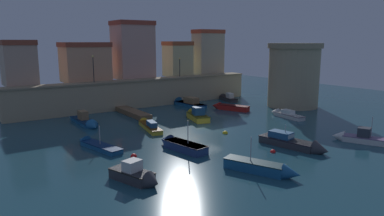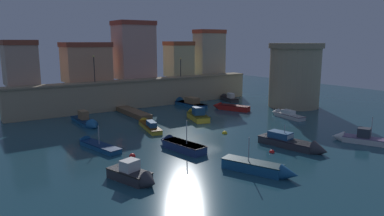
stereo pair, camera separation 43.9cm
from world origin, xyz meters
TOP-DOWN VIEW (x-y plane):
  - ground_plane at (0.00, 0.00)m, footprint 99.82×99.82m
  - quay_wall at (0.00, 17.89)m, footprint 40.07×2.80m
  - old_town_backdrop at (-1.06, 21.48)m, footprint 36.88×5.96m
  - fortress_tower at (19.77, 4.33)m, footprint 8.38×8.38m
  - pier_dock at (-4.11, 12.43)m, footprint 1.75×8.42m
  - quay_lamp_0 at (-7.58, 17.89)m, footprint 0.32×0.32m
  - quay_lamp_1 at (7.18, 17.89)m, footprint 0.32×0.32m
  - moored_boat_0 at (6.31, 14.69)m, footprint 2.60×7.53m
  - moored_boat_1 at (9.26, -13.01)m, footprint 3.52×5.65m
  - moored_boat_2 at (12.64, -0.28)m, footprint 1.91×6.02m
  - moored_boat_3 at (-11.38, 10.23)m, footprint 1.76×7.18m
  - moored_boat_4 at (9.54, 7.91)m, footprint 3.69×6.02m
  - moored_boat_5 at (2.25, -10.76)m, footprint 2.92×7.23m
  - moored_boat_6 at (1.84, 5.47)m, footprint 3.26×5.98m
  - moored_boat_7 at (-14.14, -9.84)m, footprint 2.79×4.67m
  - moored_boat_8 at (-5.79, 4.55)m, footprint 2.63×7.45m
  - moored_boat_10 at (-7.22, -4.60)m, footprint 2.51×6.09m
  - moored_boat_11 at (-5.18, -13.79)m, footprint 3.63×6.15m
  - moored_boat_12 at (-13.74, 0.60)m, footprint 2.73×6.87m
  - moored_boat_13 at (15.01, 14.93)m, footprint 2.91×6.11m
  - mooring_buoy_0 at (0.12, -2.70)m, footprint 0.61×0.61m
  - mooring_buoy_1 at (-0.55, -10.48)m, footprint 0.51×0.51m
  - mooring_buoy_2 at (-11.86, -4.34)m, footprint 0.58×0.58m

SIDE VIEW (x-z plane):
  - ground_plane at x=0.00m, z-range 0.00..0.00m
  - mooring_buoy_0 at x=0.12m, z-range -0.31..0.31m
  - mooring_buoy_1 at x=-0.55m, z-range -0.25..0.25m
  - mooring_buoy_2 at x=-11.86m, z-range -0.29..0.29m
  - moored_boat_12 at x=-13.74m, z-range -1.07..1.58m
  - pier_dock at x=-4.11m, z-range -0.02..0.68m
  - moored_boat_8 at x=-5.79m, z-range -0.36..1.07m
  - moored_boat_2 at x=12.64m, z-range -0.35..1.07m
  - moored_boat_3 at x=-11.38m, z-range -0.67..1.43m
  - moored_boat_4 at x=9.54m, z-range -0.23..1.05m
  - moored_boat_13 at x=15.01m, z-range -0.48..1.31m
  - moored_boat_10 at x=-7.22m, z-range -1.25..2.09m
  - moored_boat_0 at x=6.31m, z-range -0.61..1.48m
  - moored_boat_11 at x=-5.18m, z-range -1.04..1.94m
  - moored_boat_1 at x=9.26m, z-range -1.12..2.04m
  - moored_boat_5 at x=2.25m, z-range -0.81..1.76m
  - moored_boat_7 at x=-14.14m, z-range -0.43..1.47m
  - moored_boat_6 at x=1.84m, z-range -0.57..1.65m
  - quay_wall at x=0.00m, z-range 0.01..4.37m
  - fortress_tower at x=19.77m, z-range 0.06..10.01m
  - quay_lamp_1 at x=7.18m, z-range 4.90..8.09m
  - quay_lamp_0 at x=-7.58m, z-range 4.95..8.85m
  - old_town_backdrop at x=-1.06m, z-range 3.20..12.54m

